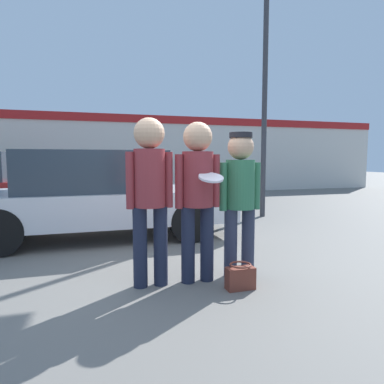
# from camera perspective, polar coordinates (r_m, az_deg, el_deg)

# --- Properties ---
(ground_plane) EXTENTS (56.00, 56.00, 0.00)m
(ground_plane) POSITION_cam_1_polar(r_m,az_deg,el_deg) (4.06, -4.21, -14.05)
(ground_plane) COLOR #66635E
(storefront_building) EXTENTS (24.00, 0.22, 3.04)m
(storefront_building) POSITION_cam_1_polar(r_m,az_deg,el_deg) (13.34, -13.58, 6.19)
(storefront_building) COLOR silver
(storefront_building) RESTS_ON ground
(person_left) EXTENTS (0.49, 0.32, 1.78)m
(person_left) POSITION_cam_1_polar(r_m,az_deg,el_deg) (3.60, -7.06, 0.89)
(person_left) COLOR #1E2338
(person_left) RESTS_ON ground
(person_middle_with_frisbee) EXTENTS (0.51, 0.54, 1.75)m
(person_middle_with_frisbee) POSITION_cam_1_polar(r_m,az_deg,el_deg) (3.71, 0.97, 0.79)
(person_middle_with_frisbee) COLOR #1E2338
(person_middle_with_frisbee) RESTS_ON ground
(person_right) EXTENTS (0.50, 0.33, 1.66)m
(person_right) POSITION_cam_1_polar(r_m,az_deg,el_deg) (3.95, 8.01, 0.12)
(person_right) COLOR #2D3347
(person_right) RESTS_ON ground
(parked_car_near) EXTENTS (4.50, 1.90, 1.50)m
(parked_car_near) POSITION_cam_1_polar(r_m,az_deg,el_deg) (6.15, -15.49, -0.36)
(parked_car_near) COLOR silver
(parked_car_near) RESTS_ON ground
(street_lamp) EXTENTS (1.19, 0.35, 5.94)m
(street_lamp) POSITION_cam_1_polar(r_m,az_deg,el_deg) (8.61, 13.35, 20.59)
(street_lamp) COLOR #38383D
(street_lamp) RESTS_ON ground
(handbag) EXTENTS (0.30, 0.23, 0.27)m
(handbag) POSITION_cam_1_polar(r_m,az_deg,el_deg) (3.71, 8.06, -13.85)
(handbag) COLOR brown
(handbag) RESTS_ON ground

